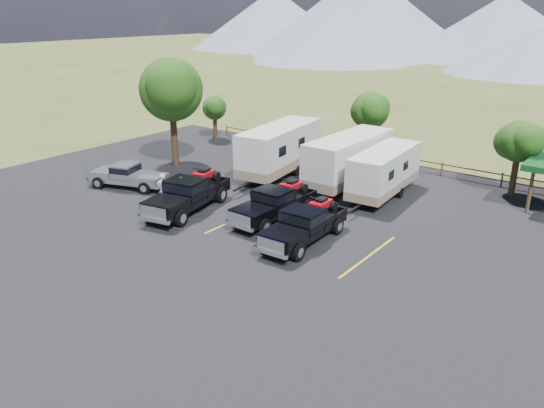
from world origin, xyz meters
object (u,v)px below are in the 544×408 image
Objects in this scene: rig_right at (305,224)px; trailer_right at (384,172)px; tree_big_nw at (171,89)px; rig_left at (188,193)px; person_b at (182,194)px; rig_center at (275,203)px; trailer_center at (349,160)px; pickup_silver at (128,175)px; trailer_left at (280,150)px; person_a at (163,190)px.

trailer_right reaches higher than rig_right.
tree_big_nw reaches higher than rig_left.
tree_big_nw is 1.16× the size of rig_left.
person_b is at bearing -164.41° from rig_left.
tree_big_nw reaches higher than rig_center.
person_b is at bearing -135.24° from trailer_right.
trailer_center is 4.87× the size of person_b.
person_b is (5.71, -0.67, 0.15)m from pickup_silver.
tree_big_nw is at bearing 131.77° from person_b.
rig_right is at bearing -54.98° from trailer_left.
person_b is at bearing -156.37° from rig_center.
rig_left is 1.78m from person_a.
rig_center reaches higher than person_b.
rig_left is 11.94m from trailer_right.
rig_right is 8.65m from trailer_right.
pickup_silver is (-6.06, 0.49, -0.21)m from rig_left.
pickup_silver is at bearing 165.60° from person_b.
person_a is (-6.76, -9.82, -0.75)m from trailer_center.
trailer_left reaches higher than pickup_silver.
trailer_right is at bearing -173.70° from person_a.
person_b is at bearing 64.24° from pickup_silver.
rig_right is (2.99, -1.50, -0.00)m from rig_center.
tree_big_nw is at bearing -172.22° from trailer_right.
person_a is (5.70, -6.22, -4.58)m from tree_big_nw.
tree_big_nw is 0.93× the size of trailer_right.
rig_right is 0.63× the size of trailer_center.
tree_big_nw is at bearing 158.10° from rig_right.
pickup_silver is at bearing -171.34° from rig_center.
person_b is (7.10, -6.07, -4.58)m from tree_big_nw.
rig_left is 1.14× the size of rig_center.
trailer_right is 16.27m from pickup_silver.
trailer_center is at bearing 104.58° from rig_right.
rig_right reaches higher than person_b.
rig_left is 0.40m from person_b.
rig_left reaches higher than pickup_silver.
rig_left is 8.79m from trailer_left.
trailer_center is (5.01, 9.49, 0.69)m from rig_left.
trailer_left is 5.05× the size of person_a.
rig_center is 3.02× the size of person_a.
trailer_center reaches higher than trailer_right.
trailer_left reaches higher than person_a.
pickup_silver is at bearing -152.19° from trailer_right.
trailer_center is at bearing 110.04° from pickup_silver.
pickup_silver is at bearing -140.46° from trailer_center.
trailer_left is at bearing -171.27° from trailer_center.
pickup_silver is at bearing 163.81° from rig_left.
person_b is (-0.36, -8.94, -0.81)m from trailer_left.
person_b is (-5.10, -2.13, 0.03)m from rig_center.
rig_right is at bearing -72.80° from trailer_center.
person_a is at bearing -47.47° from tree_big_nw.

